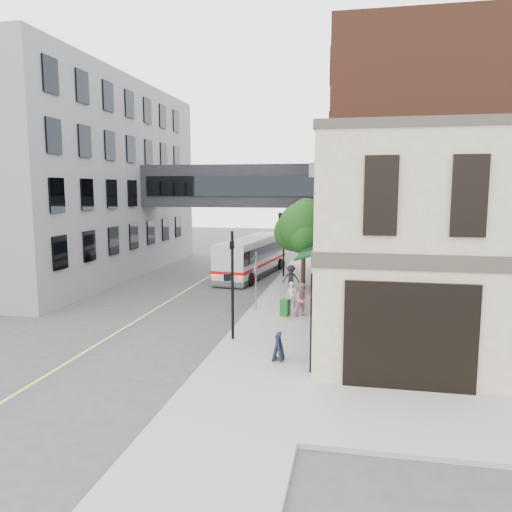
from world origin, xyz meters
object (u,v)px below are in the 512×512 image
at_px(pedestrian_a, 292,297).
at_px(pedestrian_b, 303,300).
at_px(pedestrian_c, 291,278).
at_px(bus, 253,255).
at_px(newspaper_box, 285,307).
at_px(sandwich_board, 278,347).

relative_size(pedestrian_a, pedestrian_b, 0.94).
bearing_deg(pedestrian_c, pedestrian_b, -81.70).
relative_size(pedestrian_b, pedestrian_c, 1.02).
height_order(bus, newspaper_box, bus).
height_order(pedestrian_c, sandwich_board, pedestrian_c).
bearing_deg(newspaper_box, pedestrian_a, 94.08).
bearing_deg(pedestrian_a, pedestrian_b, -51.03).
distance_m(pedestrian_c, sandwich_board, 12.15).
height_order(bus, pedestrian_a, bus).
height_order(bus, pedestrian_b, bus).
relative_size(bus, sandwich_board, 10.54).
bearing_deg(sandwich_board, newspaper_box, 96.92).
height_order(pedestrian_b, pedestrian_c, pedestrian_b).
bearing_deg(sandwich_board, pedestrian_b, 89.13).
xyz_separation_m(pedestrian_a, newspaper_box, (-0.22, -0.83, -0.35)).
relative_size(pedestrian_b, newspaper_box, 1.98).
bearing_deg(sandwich_board, bus, 105.75).
bearing_deg(pedestrian_c, newspaper_box, -90.13).
bearing_deg(pedestrian_b, pedestrian_a, 102.10).
xyz_separation_m(bus, newspaper_box, (3.97, -11.45, -0.97)).
bearing_deg(bus, pedestrian_b, -67.07).
distance_m(pedestrian_b, pedestrian_c, 5.88).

